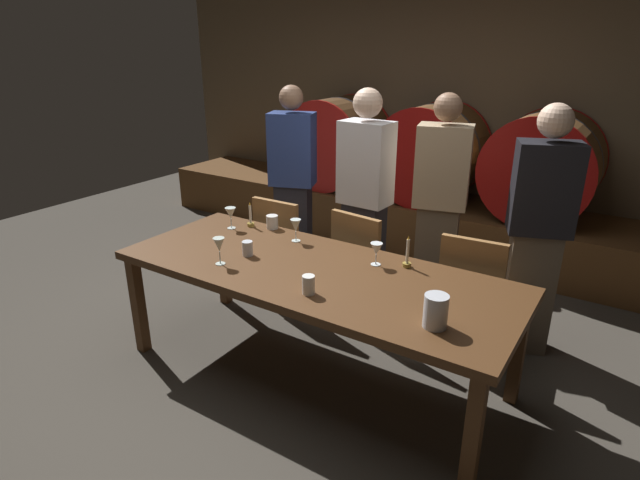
# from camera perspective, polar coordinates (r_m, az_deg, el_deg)

# --- Properties ---
(ground_plane) EXTENTS (8.99, 8.99, 0.00)m
(ground_plane) POSITION_cam_1_polar(r_m,az_deg,el_deg) (3.68, -2.59, -11.68)
(ground_plane) COLOR #3F3A33
(back_wall) EXTENTS (6.91, 0.24, 2.87)m
(back_wall) POSITION_cam_1_polar(r_m,az_deg,el_deg) (5.68, 14.66, 14.89)
(back_wall) COLOR brown
(back_wall) RESTS_ON ground
(barrel_shelf) EXTENTS (6.22, 0.90, 0.49)m
(barrel_shelf) POSITION_cam_1_polar(r_m,az_deg,el_deg) (5.42, 11.58, 1.93)
(barrel_shelf) COLOR brown
(barrel_shelf) RESTS_ON ground
(wine_barrel_left) EXTENTS (0.95, 0.79, 0.95)m
(wine_barrel_left) POSITION_cam_1_polar(r_m,az_deg,el_deg) (5.69, 1.98, 10.71)
(wine_barrel_left) COLOR #513319
(wine_barrel_left) RESTS_ON barrel_shelf
(wine_barrel_center) EXTENTS (0.95, 0.79, 0.95)m
(wine_barrel_center) POSITION_cam_1_polar(r_m,az_deg,el_deg) (5.23, 12.22, 9.29)
(wine_barrel_center) COLOR brown
(wine_barrel_center) RESTS_ON barrel_shelf
(wine_barrel_right) EXTENTS (0.95, 0.79, 0.95)m
(wine_barrel_right) POSITION_cam_1_polar(r_m,az_deg,el_deg) (4.97, 23.29, 7.43)
(wine_barrel_right) COLOR brown
(wine_barrel_right) RESTS_ON barrel_shelf
(dining_table) EXTENTS (2.42, 0.95, 0.73)m
(dining_table) POSITION_cam_1_polar(r_m,az_deg,el_deg) (3.10, -0.76, -4.23)
(dining_table) COLOR #4C2D16
(dining_table) RESTS_ON ground
(chair_left) EXTENTS (0.41, 0.41, 0.88)m
(chair_left) POSITION_cam_1_polar(r_m,az_deg,el_deg) (4.08, -3.93, -0.59)
(chair_left) COLOR olive
(chair_left) RESTS_ON ground
(chair_center) EXTENTS (0.45, 0.45, 0.88)m
(chair_center) POSITION_cam_1_polar(r_m,az_deg,el_deg) (3.77, 4.77, -2.50)
(chair_center) COLOR olive
(chair_center) RESTS_ON ground
(chair_right) EXTENTS (0.43, 0.43, 0.88)m
(chair_right) POSITION_cam_1_polar(r_m,az_deg,el_deg) (3.49, 16.41, -5.39)
(chair_right) COLOR olive
(chair_right) RESTS_ON ground
(guest_far_left) EXTENTS (0.44, 0.36, 1.65)m
(guest_far_left) POSITION_cam_1_polar(r_m,az_deg,el_deg) (4.57, -3.00, 6.57)
(guest_far_left) COLOR black
(guest_far_left) RESTS_ON ground
(guest_center_left) EXTENTS (0.39, 0.26, 1.68)m
(guest_center_left) POSITION_cam_1_polar(r_m,az_deg,el_deg) (4.01, 4.93, 4.68)
(guest_center_left) COLOR black
(guest_center_left) RESTS_ON ground
(guest_center_right) EXTENTS (0.43, 0.33, 1.66)m
(guest_center_right) POSITION_cam_1_polar(r_m,az_deg,el_deg) (3.94, 12.99, 3.69)
(guest_center_right) COLOR brown
(guest_center_right) RESTS_ON ground
(guest_far_right) EXTENTS (0.44, 0.36, 1.65)m
(guest_far_right) POSITION_cam_1_polar(r_m,az_deg,el_deg) (3.60, 22.80, 0.81)
(guest_far_right) COLOR brown
(guest_far_right) RESTS_ON ground
(candle_left) EXTENTS (0.05, 0.05, 0.18)m
(candle_left) POSITION_cam_1_polar(r_m,az_deg,el_deg) (3.77, -7.63, 2.21)
(candle_left) COLOR olive
(candle_left) RESTS_ON dining_table
(candle_right) EXTENTS (0.05, 0.05, 0.20)m
(candle_right) POSITION_cam_1_polar(r_m,az_deg,el_deg) (3.12, 9.55, -2.01)
(candle_right) COLOR olive
(candle_right) RESTS_ON dining_table
(pitcher) EXTENTS (0.12, 0.12, 0.16)m
(pitcher) POSITION_cam_1_polar(r_m,az_deg,el_deg) (2.50, 12.59, -7.64)
(pitcher) COLOR silver
(pitcher) RESTS_ON dining_table
(wine_glass_far_left) EXTENTS (0.08, 0.08, 0.15)m
(wine_glass_far_left) POSITION_cam_1_polar(r_m,az_deg,el_deg) (3.73, -9.80, 2.87)
(wine_glass_far_left) COLOR silver
(wine_glass_far_left) RESTS_ON dining_table
(wine_glass_center_left) EXTENTS (0.07, 0.07, 0.17)m
(wine_glass_center_left) POSITION_cam_1_polar(r_m,az_deg,el_deg) (3.14, -11.02, -0.59)
(wine_glass_center_left) COLOR silver
(wine_glass_center_left) RESTS_ON dining_table
(wine_glass_center_right) EXTENTS (0.07, 0.07, 0.15)m
(wine_glass_center_right) POSITION_cam_1_polar(r_m,az_deg,el_deg) (3.45, -2.68, 1.55)
(wine_glass_center_right) COLOR silver
(wine_glass_center_right) RESTS_ON dining_table
(wine_glass_far_right) EXTENTS (0.07, 0.07, 0.14)m
(wine_glass_far_right) POSITION_cam_1_polar(r_m,az_deg,el_deg) (3.10, 6.20, -1.06)
(wine_glass_far_right) COLOR white
(wine_glass_far_right) RESTS_ON dining_table
(cup_left) EXTENTS (0.08, 0.08, 0.10)m
(cup_left) POSITION_cam_1_polar(r_m,az_deg,el_deg) (3.71, -5.27, 1.98)
(cup_left) COLOR white
(cup_left) RESTS_ON dining_table
(cup_center) EXTENTS (0.07, 0.07, 0.09)m
(cup_center) POSITION_cam_1_polar(r_m,az_deg,el_deg) (3.27, -7.97, -0.93)
(cup_center) COLOR silver
(cup_center) RESTS_ON dining_table
(cup_right) EXTENTS (0.07, 0.07, 0.10)m
(cup_right) POSITION_cam_1_polar(r_m,az_deg,el_deg) (2.76, -1.27, -4.94)
(cup_right) COLOR white
(cup_right) RESTS_ON dining_table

